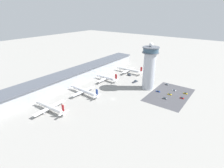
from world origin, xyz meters
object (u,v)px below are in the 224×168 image
(airplane_gate_alpha, at_px, (50,107))
(service_truck_fuel, at_px, (135,82))
(control_tower, at_px, (149,67))
(car_maroon_suv, at_px, (158,91))
(car_silver_sedan, at_px, (165,98))
(car_yellow_taxi, at_px, (170,94))
(car_black_suv, at_px, (174,90))
(airplane_gate_bravo, at_px, (84,91))
(service_truck_catering, at_px, (129,75))
(airplane_gate_charlie, at_px, (107,78))
(car_green_van, at_px, (185,93))
(airplane_gate_delta, at_px, (129,70))
(car_red_hatchback, at_px, (182,98))
(car_white_wagon, at_px, (167,84))

(airplane_gate_alpha, distance_m, service_truck_fuel, 113.31)
(control_tower, relative_size, car_maroon_suv, 11.76)
(service_truck_fuel, distance_m, car_silver_sedan, 53.60)
(car_yellow_taxi, height_order, car_black_suv, car_black_suv)
(control_tower, distance_m, airplane_gate_bravo, 80.08)
(service_truck_catering, xyz_separation_m, car_yellow_taxi, (-25.98, -69.19, -0.53))
(airplane_gate_charlie, relative_size, car_yellow_taxi, 8.29)
(airplane_gate_alpha, relative_size, service_truck_fuel, 4.46)
(airplane_gate_charlie, xyz_separation_m, car_silver_sedan, (-4.52, -82.90, -3.32))
(airplane_gate_charlie, bearing_deg, service_truck_fuel, -63.12)
(airplane_gate_bravo, distance_m, service_truck_catering, 83.01)
(airplane_gate_alpha, xyz_separation_m, car_green_van, (113.91, -91.60, -3.30))
(airplane_gate_delta, bearing_deg, car_red_hatchback, -112.61)
(service_truck_fuel, relative_size, car_green_van, 2.01)
(airplane_gate_charlie, xyz_separation_m, airplane_gate_delta, (44.96, -7.47, 0.66))
(airplane_gate_alpha, relative_size, car_silver_sedan, 8.23)
(car_red_hatchback, bearing_deg, control_tower, 86.81)
(control_tower, relative_size, car_white_wagon, 13.08)
(airplane_gate_alpha, height_order, car_green_van, airplane_gate_alpha)
(car_black_suv, bearing_deg, car_white_wagon, 47.58)
(airplane_gate_alpha, xyz_separation_m, car_black_suv, (113.98, -78.58, -3.35))
(airplane_gate_alpha, height_order, airplane_gate_charlie, airplane_gate_alpha)
(airplane_gate_charlie, xyz_separation_m, service_truck_catering, (34.61, -14.25, -2.86))
(service_truck_fuel, bearing_deg, car_green_van, -86.15)
(control_tower, relative_size, airplane_gate_charlie, 1.57)
(service_truck_catering, distance_m, car_yellow_taxi, 73.91)
(airplane_gate_bravo, height_order, car_maroon_suv, airplane_gate_bravo)
(car_silver_sedan, bearing_deg, service_truck_catering, 60.32)
(airplane_gate_alpha, xyz_separation_m, airplane_gate_charlie, (92.48, 5.49, 0.03))
(airplane_gate_charlie, relative_size, car_green_van, 8.15)
(airplane_gate_charlie, bearing_deg, car_silver_sedan, -93.12)
(airplane_gate_alpha, relative_size, airplane_gate_charlie, 1.10)
(car_silver_sedan, bearing_deg, car_maroon_suv, 46.29)
(service_truck_fuel, height_order, car_silver_sedan, service_truck_fuel)
(airplane_gate_charlie, xyz_separation_m, service_truck_fuel, (17.18, -33.89, -3.00))
(airplane_gate_alpha, relative_size, car_maroon_suv, 8.23)
(car_green_van, xyz_separation_m, car_silver_sedan, (-25.95, 14.19, 0.01))
(airplane_gate_delta, bearing_deg, car_white_wagon, -100.12)
(airplane_gate_bravo, height_order, airplane_gate_charlie, airplane_gate_charlie)
(car_yellow_taxi, bearing_deg, car_red_hatchback, -94.55)
(car_black_suv, height_order, car_silver_sedan, car_silver_sedan)
(car_green_van, distance_m, car_black_suv, 13.01)
(car_silver_sedan, bearing_deg, service_truck_fuel, 66.12)
(car_white_wagon, bearing_deg, airplane_gate_bravo, 141.16)
(control_tower, bearing_deg, car_green_van, -74.43)
(airplane_gate_delta, xyz_separation_m, car_black_suv, (-23.46, -76.61, -4.04))
(airplane_gate_charlie, xyz_separation_m, car_black_suv, (21.50, -84.08, -3.38))
(car_white_wagon, bearing_deg, car_maroon_suv, 178.24)
(car_white_wagon, bearing_deg, car_red_hatchback, -134.51)
(car_maroon_suv, bearing_deg, car_red_hatchback, -90.66)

